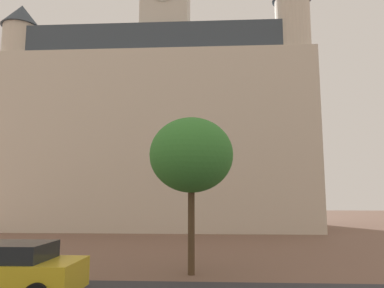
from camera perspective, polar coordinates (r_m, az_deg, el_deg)
name	(u,v)px	position (r m, az deg, el deg)	size (l,w,h in m)	color
landmark_building	(162,131)	(34.45, -4.78, 2.09)	(26.16, 13.53, 29.43)	beige
car_yellow	(7,271)	(11.87, -26.94, -17.28)	(4.03, 2.10, 1.48)	gold
tree_curb_far	(191,155)	(13.52, -0.11, -1.80)	(3.09, 3.09, 5.67)	#4C3823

